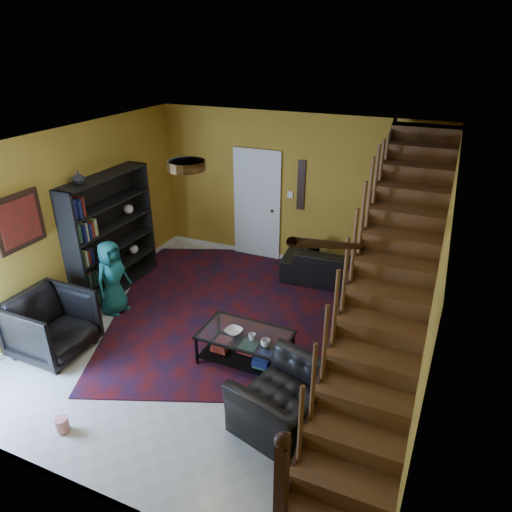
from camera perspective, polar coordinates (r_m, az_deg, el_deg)
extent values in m
plane|color=beige|center=(6.72, -3.55, -10.30)|extent=(5.50, 5.50, 0.00)
plane|color=gold|center=(8.37, 4.68, 7.98)|extent=(5.20, 0.00, 5.20)
plane|color=gold|center=(4.13, -21.94, -14.63)|extent=(5.20, 0.00, 5.20)
plane|color=gold|center=(7.47, -22.06, 3.89)|extent=(0.00, 5.50, 5.50)
plane|color=gold|center=(5.45, 21.37, -4.09)|extent=(0.00, 5.50, 5.50)
plane|color=white|center=(5.55, -4.36, 13.75)|extent=(5.50, 5.50, 0.00)
cube|color=silver|center=(8.86, 4.35, -0.37)|extent=(5.20, 0.02, 0.10)
cube|color=silver|center=(8.03, -20.42, -5.08)|extent=(0.02, 5.50, 0.10)
cube|color=gold|center=(5.50, 16.34, -3.95)|extent=(0.95, 4.92, 2.83)
cube|color=black|center=(5.51, 11.79, -2.38)|extent=(0.04, 5.02, 3.02)
cylinder|color=black|center=(5.31, 12.54, 1.84)|extent=(0.07, 4.20, 2.44)
cube|color=black|center=(4.25, 3.13, -27.47)|extent=(0.10, 0.10, 1.10)
cube|color=black|center=(7.88, -17.61, 2.57)|extent=(0.35, 1.80, 2.00)
cube|color=black|center=(8.13, -17.05, -1.31)|extent=(0.35, 1.72, 0.03)
cube|color=black|center=(7.83, -17.76, 3.64)|extent=(0.35, 1.72, 0.03)
cube|color=silver|center=(8.70, 0.15, 6.17)|extent=(0.82, 0.05, 2.05)
cube|color=maroon|center=(6.78, -27.52, 3.85)|extent=(0.04, 0.74, 0.74)
cube|color=black|center=(8.26, 5.66, 8.79)|extent=(0.14, 0.03, 0.90)
cylinder|color=#3F2814|center=(4.88, -8.70, 11.14)|extent=(0.40, 0.40, 0.10)
cube|color=#4A0D0D|center=(7.42, -2.47, -6.30)|extent=(5.06, 5.37, 0.02)
imported|color=black|center=(8.11, 11.00, -1.37)|extent=(2.20, 0.99, 0.63)
imported|color=black|center=(6.81, -24.17, -7.87)|extent=(0.97, 0.94, 0.87)
imported|color=black|center=(5.27, 3.65, -17.55)|extent=(1.16, 1.26, 0.68)
imported|color=black|center=(8.20, 12.06, -2.44)|extent=(0.45, 0.31, 1.20)
imported|color=black|center=(8.35, 6.99, -1.62)|extent=(0.58, 0.46, 1.16)
imported|color=#1B6864|center=(7.35, -17.54, -2.60)|extent=(0.46, 0.64, 1.21)
cube|color=black|center=(6.16, -7.44, -11.69)|extent=(0.03, 0.03, 0.44)
cube|color=black|center=(5.78, 2.59, -14.47)|extent=(0.03, 0.03, 0.44)
cube|color=black|center=(6.60, -4.68, -8.67)|extent=(0.03, 0.03, 0.44)
cube|color=black|center=(6.24, 4.69, -10.99)|extent=(0.03, 0.03, 0.44)
cube|color=black|center=(6.23, -1.32, -12.16)|extent=(1.13, 0.64, 0.02)
cube|color=silver|center=(6.04, -1.35, -9.72)|extent=(1.19, 0.70, 0.02)
imported|color=#999999|center=(5.79, 1.21, -10.82)|extent=(0.16, 0.16, 0.10)
imported|color=#999999|center=(5.90, -0.50, -10.08)|extent=(0.11, 0.11, 0.09)
imported|color=#999999|center=(6.03, -2.82, -9.38)|extent=(0.26, 0.26, 0.05)
imported|color=#999999|center=(7.19, -21.30, 9.11)|extent=(0.18, 0.18, 0.19)
cylinder|color=red|center=(5.76, -23.07, -18.79)|extent=(0.16, 0.16, 0.16)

